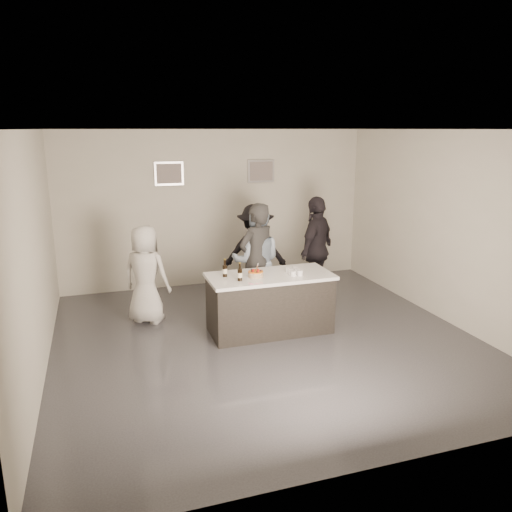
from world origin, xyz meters
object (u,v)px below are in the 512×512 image
object	(u,v)px
beer_bottle_a	(225,268)
person_guest_left	(146,274)
person_guest_back	(255,253)
person_main_black	(257,260)
beer_bottle_b	(240,272)
person_main_blue	(257,262)
cake	(256,274)
bar_counter	(270,303)
person_guest_right	(316,249)

from	to	relation	value
beer_bottle_a	person_guest_left	size ratio (longest dim) A/B	0.17
beer_bottle_a	person_guest_back	bearing A→B (deg)	56.52
person_guest_back	person_main_black	bearing A→B (deg)	92.32
beer_bottle_b	person_guest_back	world-z (taller)	person_guest_back
beer_bottle_a	person_guest_left	distance (m)	1.39
beer_bottle_a	person_guest_back	size ratio (longest dim) A/B	0.15
beer_bottle_b	person_main_blue	world-z (taller)	person_main_blue
cake	beer_bottle_a	world-z (taller)	beer_bottle_a
person_main_black	person_guest_left	xyz separation A→B (m)	(-1.75, 0.26, -0.15)
bar_counter	person_guest_left	distance (m)	2.01
beer_bottle_a	person_guest_back	world-z (taller)	person_guest_back
bar_counter	person_guest_right	distance (m)	1.76
cake	person_main_black	world-z (taller)	person_main_black
person_guest_left	person_guest_right	world-z (taller)	person_guest_right
beer_bottle_b	person_main_black	bearing A→B (deg)	58.36
person_main_blue	person_guest_left	distance (m)	1.81
person_main_blue	bar_counter	bearing A→B (deg)	103.53
person_guest_left	person_guest_right	distance (m)	3.00
person_main_black	person_guest_left	size ratio (longest dim) A/B	1.19
bar_counter	person_guest_left	xyz separation A→B (m)	(-1.73, 0.98, 0.33)
bar_counter	beer_bottle_b	xyz separation A→B (m)	(-0.51, -0.16, 0.58)
cake	bar_counter	bearing A→B (deg)	9.68
beer_bottle_b	beer_bottle_a	bearing A→B (deg)	119.82
bar_counter	person_main_blue	bearing A→B (deg)	84.91
person_guest_left	person_main_blue	bearing A→B (deg)	-147.80
person_guest_right	person_main_blue	bearing A→B (deg)	-30.81
beer_bottle_b	bar_counter	bearing A→B (deg)	17.30
person_guest_back	person_guest_left	bearing A→B (deg)	33.29
person_main_black	person_guest_right	size ratio (longest dim) A/B	1.00
bar_counter	person_main_black	world-z (taller)	person_main_black
person_guest_left	person_guest_right	size ratio (longest dim) A/B	0.84
person_main_black	person_guest_right	world-z (taller)	person_guest_right
beer_bottle_a	person_main_blue	distance (m)	1.10
person_guest_left	cake	bearing A→B (deg)	-179.72
beer_bottle_b	person_guest_back	size ratio (longest dim) A/B	0.15
bar_counter	beer_bottle_b	size ratio (longest dim) A/B	7.15
cake	person_main_blue	world-z (taller)	person_main_blue
cake	beer_bottle_b	xyz separation A→B (m)	(-0.27, -0.12, 0.09)
bar_counter	beer_bottle_a	size ratio (longest dim) A/B	7.15
person_main_black	person_guest_left	bearing A→B (deg)	-30.29
beer_bottle_a	beer_bottle_b	world-z (taller)	same
beer_bottle_a	person_guest_back	distance (m)	1.67
bar_counter	cake	size ratio (longest dim) A/B	8.28
bar_counter	person_guest_back	size ratio (longest dim) A/B	1.07
person_main_blue	person_guest_right	size ratio (longest dim) A/B	0.92
person_guest_left	person_guest_right	xyz separation A→B (m)	(3.00, 0.15, 0.15)
bar_counter	person_guest_left	world-z (taller)	person_guest_left
beer_bottle_a	person_guest_back	xyz separation A→B (m)	(0.92, 1.39, -0.16)
person_main_blue	person_guest_right	world-z (taller)	person_guest_right
person_main_blue	person_guest_left	xyz separation A→B (m)	(-1.81, 0.08, -0.08)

